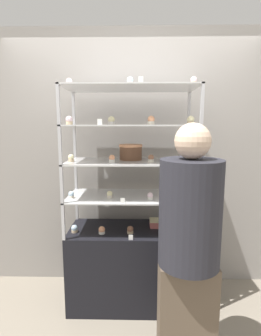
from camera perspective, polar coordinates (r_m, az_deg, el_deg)
The scene contains 34 objects.
ground_plane at distance 2.82m, azimuth 0.00°, elevation -26.86°, with size 20.00×20.00×0.00m, color gray.
back_wall at distance 2.71m, azimuth 0.18°, elevation 1.55°, with size 8.00×0.05×2.60m.
display_base at distance 2.62m, azimuth 0.00°, elevation -20.44°, with size 1.12×0.52×0.72m.
display_riser_lower at distance 2.37m, azimuth 0.00°, elevation -6.50°, with size 1.12×0.52×0.31m.
display_riser_middle at distance 2.31m, azimuth 0.00°, elevation 1.04°, with size 1.12×0.52×0.31m.
display_riser_upper at distance 2.28m, azimuth 0.00°, elevation 8.88°, with size 1.12×0.52×0.31m.
display_riser_top at distance 2.30m, azimuth 0.00°, elevation 16.71°, with size 1.12×0.52×0.31m.
layer_cake_centerpiece at distance 2.37m, azimuth 0.14°, elevation 3.49°, with size 0.21×0.21×0.14m.
sheet_cake_frosted at distance 2.52m, azimuth 6.46°, elevation -11.81°, with size 0.20×0.13×0.07m.
cupcake_0 at distance 2.43m, azimuth -12.10°, elevation -12.81°, with size 0.06×0.06×0.07m.
cupcake_1 at distance 2.36m, azimuth -6.27°, elevation -13.33°, with size 0.06×0.06×0.07m.
cupcake_2 at distance 2.36m, azimuth -0.04°, elevation -13.32°, with size 0.06×0.06×0.07m.
cupcake_3 at distance 2.44m, azimuth 11.88°, elevation -12.79°, with size 0.06×0.06×0.07m.
price_tag_0 at distance 2.24m, azimuth 0.06°, elevation -14.88°, with size 0.04×0.00×0.04m.
cupcake_4 at distance 2.34m, azimuth -12.76°, elevation -5.71°, with size 0.05×0.05×0.06m.
cupcake_5 at distance 2.30m, azimuth -4.56°, elevation -5.76°, with size 0.05×0.05×0.06m.
cupcake_6 at distance 2.24m, azimuth 4.30°, elevation -6.13°, with size 0.05×0.05×0.06m.
cupcake_7 at distance 2.36m, azimuth 12.57°, elevation -5.56°, with size 0.05×0.05×0.06m.
price_tag_1 at distance 2.13m, azimuth -1.70°, elevation -7.11°, with size 0.04×0.00×0.04m.
cupcake_8 at distance 2.30m, azimuth -12.80°, elevation 2.11°, with size 0.05×0.05×0.07m.
cupcake_9 at distance 2.20m, azimuth -4.06°, elevation 2.02°, with size 0.05×0.05×0.07m.
cupcake_10 at distance 2.22m, azimuth 4.50°, elevation 2.06°, with size 0.05×0.05×0.07m.
cupcake_11 at distance 2.22m, azimuth 12.96°, elevation 1.85°, with size 0.05×0.05×0.07m.
price_tag_2 at distance 2.09m, azimuth 9.63°, elevation 1.24°, with size 0.04×0.00×0.04m.
cupcake_12 at distance 2.25m, azimuth -13.21°, elevation 10.03°, with size 0.06×0.06×0.07m.
cupcake_13 at distance 2.25m, azimuth -4.19°, elevation 10.24°, with size 0.06×0.06×0.07m.
cupcake_14 at distance 2.15m, azimuth 4.51°, elevation 10.29°, with size 0.06×0.06×0.07m.
cupcake_15 at distance 2.21m, azimuth 12.96°, elevation 10.05°, with size 0.06×0.06×0.07m.
price_tag_3 at distance 2.06m, azimuth -6.72°, elevation 9.97°, with size 0.04×0.00×0.04m.
cupcake_16 at distance 2.31m, azimuth -13.21°, elevation 17.71°, with size 0.05×0.05×0.06m.
cupcake_17 at distance 2.20m, azimuth -0.15°, elevation 18.41°, with size 0.05×0.05×0.06m.
cupcake_18 at distance 2.25m, azimuth 13.61°, elevation 17.96°, with size 0.05×0.05×0.06m.
price_tag_4 at distance 2.07m, azimuth 2.26°, elevation 18.74°, with size 0.04×0.00×0.04m.
customer_figure at distance 1.79m, azimuth 12.56°, elevation -16.28°, with size 0.39×0.39×1.68m.
Camera 1 is at (0.05, -2.28, 1.65)m, focal length 28.00 mm.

